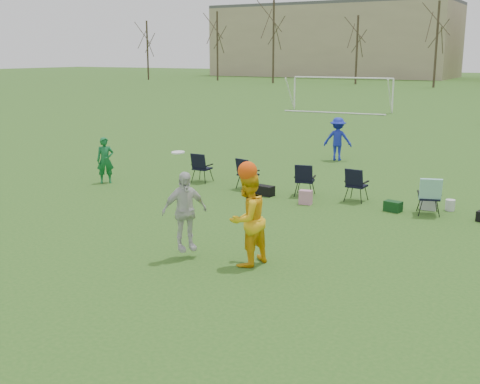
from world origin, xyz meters
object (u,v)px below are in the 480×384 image
Objects in this scene: fielder_blue at (338,139)px; center_contest at (226,215)px; fielder_green_near at (105,160)px; goal_left at (342,84)px.

center_contest is (2.34, -12.39, 0.14)m from fielder_blue.
fielder_green_near is 0.67× the size of center_contest.
center_contest is (7.37, -4.60, 0.24)m from fielder_green_near.
fielder_green_near is at bearing 148.04° from center_contest.
fielder_green_near is 27.55m from goal_left.
center_contest is 33.43m from goal_left.
goal_left reaches higher than fielder_green_near.
goal_left reaches higher than center_contest.
fielder_green_near is 0.20× the size of goal_left.
center_contest is at bearing 86.42° from fielder_blue.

